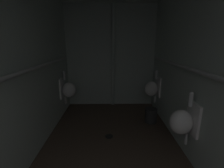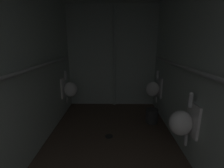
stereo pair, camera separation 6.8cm
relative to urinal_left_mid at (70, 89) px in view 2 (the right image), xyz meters
The scene contains 12 objects.
floor 1.87m from the urinal_left_mid, 57.41° to the right, with size 2.31×4.25×0.08m, color #47382D.
wall_left 1.62m from the urinal_left_mid, 96.84° to the right, with size 0.06×4.25×2.48m, color #AFBCB3.
wall_right 2.62m from the urinal_left_mid, 35.56° to the right, with size 0.06×4.25×2.48m, color #AFBCB3.
wall_back 1.30m from the urinal_left_mid, 33.09° to the left, with size 2.31×0.06×2.48m, color #AFBCB3.
urinal_left_mid is the anchor object (origin of this frame).
urinal_right_mid 2.40m from the urinal_left_mid, 37.99° to the right, with size 0.32×0.30×0.76m.
urinal_right_far 1.89m from the urinal_left_mid, ahead, with size 0.32×0.30×0.76m.
supply_pipe_left 1.65m from the urinal_left_mid, 93.34° to the right, with size 0.06×3.46×0.06m.
supply_pipe_right 2.54m from the urinal_left_mid, 36.29° to the right, with size 0.06×3.48×0.06m.
standpipe_back_wall 1.30m from the urinal_left_mid, 26.77° to the left, with size 0.08×0.08×2.43m, color #AFBCB3.
floor_drain 1.42m from the urinal_left_mid, 45.08° to the right, with size 0.14×0.14×0.01m, color black.
waste_bin 1.87m from the urinal_left_mid, 12.59° to the right, with size 0.25×0.25×0.29m, color #2D2D2D.
Camera 2 is at (0.05, 0.22, 1.60)m, focal length 25.01 mm.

